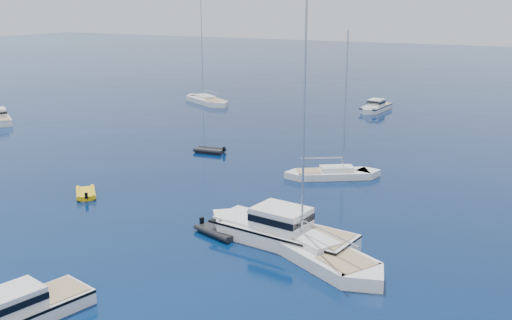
# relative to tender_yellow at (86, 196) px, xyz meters

# --- Properties ---
(ground) EXTENTS (400.00, 400.00, 0.00)m
(ground) POSITION_rel_tender_yellow_xyz_m (13.32, -13.92, 0.00)
(ground) COLOR navy
(ground) RESTS_ON ground
(motor_cruiser_centre) EXTENTS (11.64, 4.86, 2.97)m
(motor_cruiser_centre) POSITION_rel_tender_yellow_xyz_m (17.65, -1.21, 0.00)
(motor_cruiser_centre) COLOR white
(motor_cruiser_centre) RESTS_ON ground
(motor_cruiser_horizon) EXTENTS (3.05, 8.15, 2.10)m
(motor_cruiser_horizon) POSITION_rel_tender_yellow_xyz_m (9.19, 47.78, 0.00)
(motor_cruiser_horizon) COLOR silver
(motor_cruiser_horizon) RESTS_ON ground
(sailboat_mid_r) EXTENTS (12.21, 8.56, 17.89)m
(sailboat_mid_r) POSITION_rel_tender_yellow_xyz_m (20.64, -2.39, 0.00)
(sailboat_mid_r) COLOR white
(sailboat_mid_r) RESTS_ON ground
(sailboat_centre) EXTENTS (8.84, 6.86, 13.25)m
(sailboat_centre) POSITION_rel_tender_yellow_xyz_m (15.60, 14.08, 0.00)
(sailboat_centre) COLOR white
(sailboat_centre) RESTS_ON ground
(sailboat_far_l) EXTENTS (11.36, 8.07, 16.68)m
(sailboat_far_l) POSITION_rel_tender_yellow_xyz_m (-15.44, 42.28, 0.00)
(sailboat_far_l) COLOR white
(sailboat_far_l) RESTS_ON ground
(tender_yellow) EXTENTS (3.51, 3.51, 0.95)m
(tender_yellow) POSITION_rel_tender_yellow_xyz_m (0.00, 0.00, 0.00)
(tender_yellow) COLOR yellow
(tender_yellow) RESTS_ON ground
(tender_grey_near) EXTENTS (3.89, 2.89, 0.95)m
(tender_grey_near) POSITION_rel_tender_yellow_xyz_m (13.64, -2.05, 0.00)
(tender_grey_near) COLOR black
(tender_grey_near) RESTS_ON ground
(tender_grey_far) EXTENTS (3.40, 2.15, 0.95)m
(tender_grey_far) POSITION_rel_tender_yellow_xyz_m (1.26, 16.56, 0.00)
(tender_grey_far) COLOR black
(tender_grey_far) RESTS_ON ground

